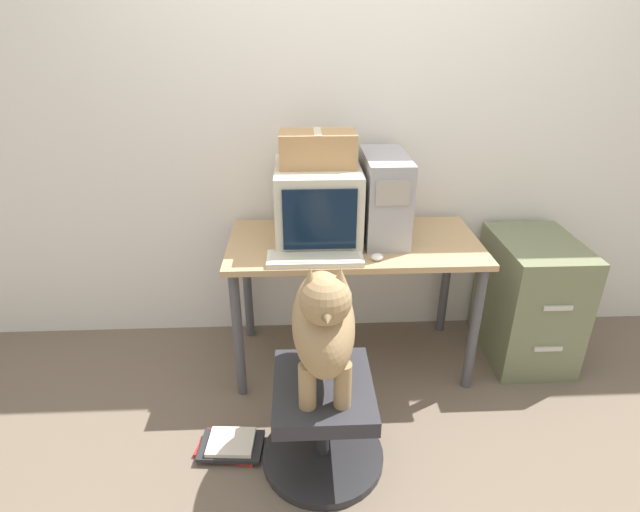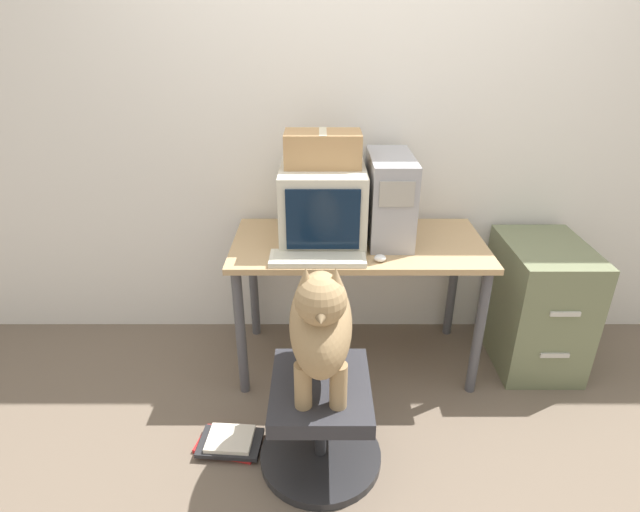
% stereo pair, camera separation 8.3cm
% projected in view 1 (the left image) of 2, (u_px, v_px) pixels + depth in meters
% --- Properties ---
extents(ground_plane, '(12.00, 12.00, 0.00)m').
position_uv_depth(ground_plane, '(356.00, 395.00, 2.57)').
color(ground_plane, '#6B5B4C').
extents(wall_back, '(8.00, 0.05, 2.60)m').
position_uv_depth(wall_back, '(350.00, 114.00, 2.62)').
color(wall_back, silver).
rests_on(wall_back, ground_plane).
extents(desk, '(1.27, 0.62, 0.73)m').
position_uv_depth(desk, '(353.00, 258.00, 2.58)').
color(desk, tan).
rests_on(desk, ground_plane).
extents(crt_monitor, '(0.42, 0.48, 0.37)m').
position_uv_depth(crt_monitor, '(318.00, 202.00, 2.50)').
color(crt_monitor, beige).
rests_on(crt_monitor, desk).
extents(pc_tower, '(0.21, 0.45, 0.42)m').
position_uv_depth(pc_tower, '(384.00, 197.00, 2.50)').
color(pc_tower, '#99999E').
rests_on(pc_tower, desk).
extents(keyboard, '(0.45, 0.16, 0.03)m').
position_uv_depth(keyboard, '(315.00, 258.00, 2.32)').
color(keyboard, beige).
rests_on(keyboard, desk).
extents(computer_mouse, '(0.06, 0.05, 0.03)m').
position_uv_depth(computer_mouse, '(377.00, 257.00, 2.32)').
color(computer_mouse, silver).
rests_on(computer_mouse, desk).
extents(office_chair, '(0.53, 0.53, 0.42)m').
position_uv_depth(office_chair, '(323.00, 421.00, 2.11)').
color(office_chair, '#262628').
rests_on(office_chair, ground_plane).
extents(dog, '(0.24, 0.54, 0.59)m').
position_uv_depth(dog, '(323.00, 321.00, 1.88)').
color(dog, '#9E7F56').
rests_on(dog, office_chair).
extents(filing_cabinet, '(0.42, 0.58, 0.70)m').
position_uv_depth(filing_cabinet, '(528.00, 299.00, 2.76)').
color(filing_cabinet, '#6B7251').
rests_on(filing_cabinet, ground_plane).
extents(cardboard_box, '(0.37, 0.20, 0.17)m').
position_uv_depth(cardboard_box, '(317.00, 149.00, 2.39)').
color(cardboard_box, '#A87F51').
rests_on(cardboard_box, crt_monitor).
extents(book_stack_floor, '(0.31, 0.23, 0.06)m').
position_uv_depth(book_stack_floor, '(231.00, 445.00, 2.24)').
color(book_stack_floor, red).
rests_on(book_stack_floor, ground_plane).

